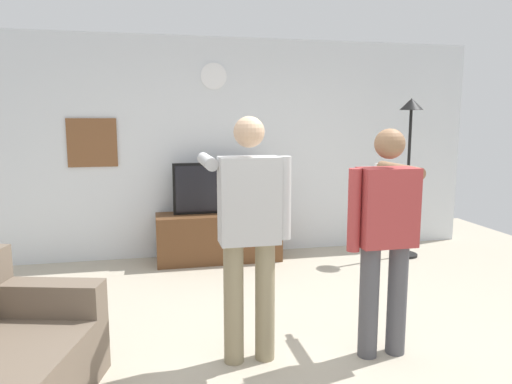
% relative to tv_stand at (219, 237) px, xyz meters
% --- Properties ---
extents(ground_plane, '(8.40, 8.40, 0.00)m').
position_rel_tv_stand_xyz_m(ground_plane, '(0.23, -2.60, -0.29)').
color(ground_plane, '#B2A893').
extents(back_wall, '(6.40, 0.10, 2.70)m').
position_rel_tv_stand_xyz_m(back_wall, '(0.23, 0.35, 1.06)').
color(back_wall, silver).
rests_on(back_wall, ground_plane).
extents(tv_stand, '(1.49, 0.52, 0.58)m').
position_rel_tv_stand_xyz_m(tv_stand, '(0.00, 0.00, 0.00)').
color(tv_stand, brown).
rests_on(tv_stand, ground_plane).
extents(television, '(1.07, 0.07, 0.61)m').
position_rel_tv_stand_xyz_m(television, '(0.00, 0.05, 0.60)').
color(television, black).
rests_on(television, tv_stand).
extents(wall_clock, '(0.32, 0.03, 0.32)m').
position_rel_tv_stand_xyz_m(wall_clock, '(-0.00, 0.29, 1.94)').
color(wall_clock, white).
extents(framed_picture, '(0.56, 0.04, 0.57)m').
position_rel_tv_stand_xyz_m(framed_picture, '(-1.45, 0.30, 1.15)').
color(framed_picture, brown).
extents(floor_lamp, '(0.32, 0.32, 1.96)m').
position_rel_tv_stand_xyz_m(floor_lamp, '(2.32, -0.31, 1.11)').
color(floor_lamp, black).
rests_on(floor_lamp, ground_plane).
extents(person_standing_nearer_lamp, '(0.59, 0.78, 1.73)m').
position_rel_tv_stand_xyz_m(person_standing_nearer_lamp, '(-0.12, -2.45, 0.69)').
color(person_standing_nearer_lamp, gray).
rests_on(person_standing_nearer_lamp, ground_plane).
extents(person_standing_nearer_couch, '(0.58, 0.78, 1.65)m').
position_rel_tv_stand_xyz_m(person_standing_nearer_couch, '(0.84, -2.58, 0.64)').
color(person_standing_nearer_couch, '#4C4C51').
rests_on(person_standing_nearer_couch, ground_plane).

